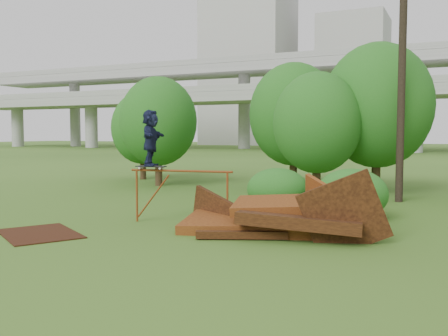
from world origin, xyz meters
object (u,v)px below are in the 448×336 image
at_px(scrap_pile, 275,218).
at_px(utility_pole, 402,62).
at_px(skater, 151,138).
at_px(flat_plate, 39,234).

distance_m(scrap_pile, utility_pole, 9.23).
distance_m(scrap_pile, skater, 4.28).
xyz_separation_m(scrap_pile, utility_pole, (2.30, 7.52, 4.83)).
height_order(skater, flat_plate, skater).
height_order(scrap_pile, flat_plate, scrap_pile).
bearing_deg(utility_pole, skater, -128.61).
xyz_separation_m(skater, flat_plate, (-1.63, -2.68, -2.43)).
bearing_deg(flat_plate, skater, 58.75).
distance_m(skater, utility_pole, 10.09).
xyz_separation_m(scrap_pile, flat_plate, (-5.38, -2.74, -0.36)).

